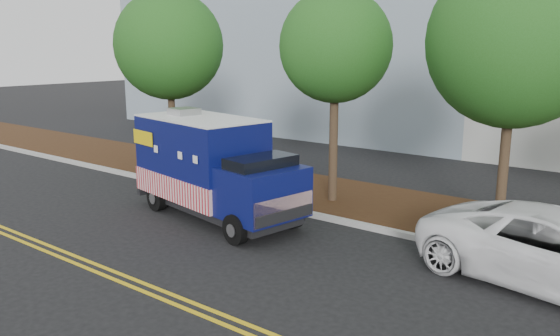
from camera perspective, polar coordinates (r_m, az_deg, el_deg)
The scene contains 10 objects.
ground at distance 15.48m, azimuth -3.94°, elevation -5.41°, with size 120.00×120.00×0.00m, color black.
curb at distance 16.48m, azimuth -0.72°, elevation -3.99°, with size 120.00×0.18×0.15m, color #9E9E99.
mulch_strip at distance 18.12m, azimuth 3.39°, elevation -2.49°, with size 120.00×4.00×0.15m, color #33190E.
centerline_near at distance 12.69m, azimuth -17.53°, elevation -10.04°, with size 120.00×0.10×0.01m, color gold.
centerline_far at distance 12.57m, azimuth -18.47°, elevation -10.34°, with size 120.00×0.10×0.01m, color gold.
tree_a at distance 21.04m, azimuth -11.53°, elevation 12.43°, with size 4.01×4.01×6.84m.
tree_b at distance 16.32m, azimuth 5.81°, elevation 12.49°, with size 3.31×3.31×6.45m.
tree_c at distance 15.15m, azimuth 23.33°, elevation 12.07°, with size 4.39×4.39×7.10m.
sign_post at distance 19.09m, azimuth -10.28°, elevation 1.56°, with size 0.06×0.06×2.40m, color #473828.
food_truck at distance 15.60m, azimuth -7.18°, elevation -0.16°, with size 5.97×3.11×3.00m.
Camera 1 is at (9.78, -11.03, 4.73)m, focal length 35.00 mm.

